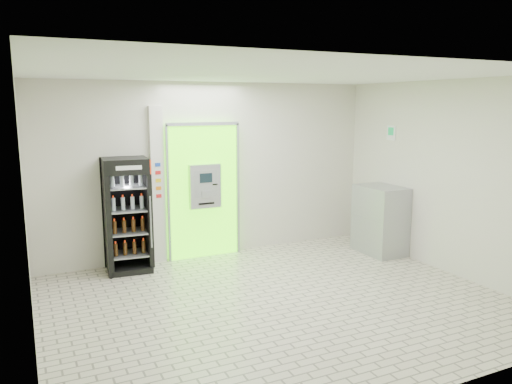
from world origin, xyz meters
TOP-DOWN VIEW (x-y plane):
  - ground at (0.00, 0.00)m, footprint 6.00×6.00m
  - room_shell at (0.00, 0.00)m, footprint 6.00×6.00m
  - atm_assembly at (-0.20, 2.41)m, footprint 1.30×0.24m
  - pillar at (-0.98, 2.45)m, footprint 0.22×0.11m
  - beverage_cooler at (-1.55, 2.20)m, footprint 0.73×0.68m
  - steel_cabinet at (2.69, 1.24)m, footprint 0.61×0.90m
  - exit_sign at (2.99, 1.40)m, footprint 0.02×0.22m

SIDE VIEW (x-z plane):
  - ground at x=0.00m, z-range 0.00..0.00m
  - steel_cabinet at x=2.69m, z-range 0.00..1.20m
  - beverage_cooler at x=-1.55m, z-range -0.04..1.77m
  - atm_assembly at x=-0.20m, z-range 0.01..2.34m
  - pillar at x=-0.98m, z-range 0.00..2.60m
  - room_shell at x=0.00m, z-range -1.16..4.84m
  - exit_sign at x=2.99m, z-range 1.99..2.25m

